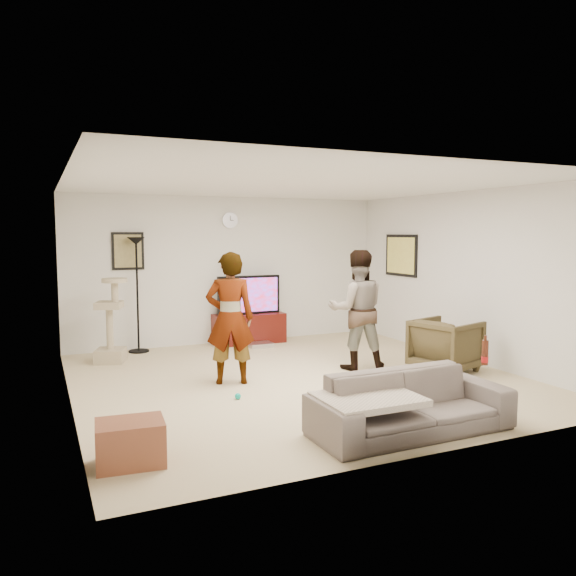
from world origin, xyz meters
name	(u,v)px	position (x,y,z in m)	size (l,w,h in m)	color
floor	(297,379)	(0.00, 0.00, -0.01)	(5.50, 5.50, 0.02)	tan
ceiling	(298,183)	(0.00, 0.00, 2.51)	(5.50, 5.50, 0.02)	white
wall_back	(230,270)	(0.00, 2.75, 1.25)	(5.50, 0.04, 2.50)	silver
wall_front	(437,309)	(0.00, -2.75, 1.25)	(5.50, 0.04, 2.50)	silver
wall_left	(67,292)	(-2.75, 0.00, 1.25)	(0.04, 5.50, 2.50)	silver
wall_right	(466,276)	(2.75, 0.00, 1.25)	(0.04, 5.50, 2.50)	silver
wall_clock	(230,220)	(0.00, 2.72, 2.10)	(0.26, 0.26, 0.04)	white
wall_speaker	(231,263)	(0.00, 2.69, 1.38)	(0.25, 0.10, 0.10)	black
picture_back	(128,251)	(-1.70, 2.73, 1.60)	(0.42, 0.03, 0.52)	olive
picture_right	(401,255)	(2.73, 1.60, 1.50)	(0.03, 0.78, 0.62)	#EDDD5F
tv_stand	(249,328)	(0.26, 2.50, 0.25)	(1.22, 0.45, 0.51)	#3D0D09
console_box	(260,345)	(0.31, 2.11, 0.04)	(0.40, 0.30, 0.07)	silver
tv	(249,295)	(0.26, 2.50, 0.83)	(1.10, 0.08, 0.65)	black
tv_screen	(250,295)	(0.26, 2.46, 0.83)	(1.01, 0.01, 0.58)	#5544D3
floor_lamp	(137,295)	(-1.60, 2.54, 0.91)	(0.32, 0.32, 1.82)	black
cat_tree	(109,320)	(-2.10, 1.96, 0.62)	(0.40, 0.40, 1.24)	tan
person_left	(230,318)	(-0.86, 0.15, 0.83)	(0.60, 0.40, 1.66)	#9B9B9B
person_right	(357,310)	(0.99, 0.16, 0.83)	(0.80, 0.63, 1.66)	teal
sofa	(411,403)	(0.14, -2.23, 0.28)	(1.94, 0.76, 0.57)	#625853
throw_blanket	(368,399)	(-0.34, -2.23, 0.38)	(0.90, 0.70, 0.06)	beige
beer_bottle	(485,353)	(1.03, -2.23, 0.69)	(0.06, 0.06, 0.25)	#4B1E10
armchair	(446,345)	(2.02, -0.46, 0.36)	(0.77, 0.79, 0.72)	#372F1B
side_table	(130,443)	(-2.40, -1.91, 0.18)	(0.54, 0.41, 0.36)	brown
toy_ball	(238,396)	(-1.01, -0.55, 0.04)	(0.07, 0.07, 0.07)	#07AD9D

